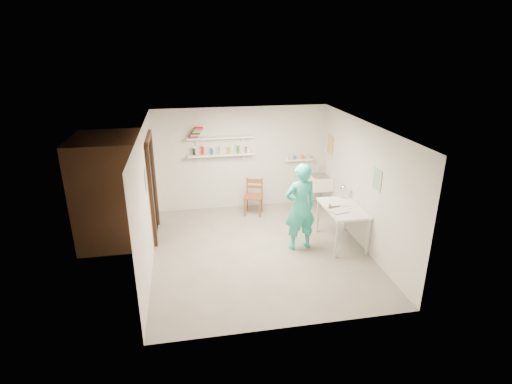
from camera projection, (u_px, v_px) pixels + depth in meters
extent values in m
cube|color=slate|center=(260.00, 250.00, 7.70)|extent=(4.00, 4.50, 0.02)
cube|color=silver|center=(260.00, 126.00, 6.84)|extent=(4.00, 4.50, 0.02)
cube|color=silver|center=(242.00, 158.00, 9.34)|extent=(4.00, 0.02, 2.40)
cube|color=silver|center=(293.00, 253.00, 5.19)|extent=(4.00, 0.02, 2.40)
cube|color=silver|center=(147.00, 199.00, 6.93)|extent=(0.02, 4.50, 2.40)
cube|color=silver|center=(363.00, 185.00, 7.61)|extent=(0.02, 4.50, 2.40)
cube|color=black|center=(152.00, 189.00, 7.97)|extent=(0.02, 0.90, 2.00)
cube|color=brown|center=(115.00, 189.00, 7.83)|extent=(1.40, 1.50, 2.10)
cube|color=brown|center=(148.00, 138.00, 7.60)|extent=(0.06, 1.05, 0.10)
cube|color=brown|center=(152.00, 198.00, 7.51)|extent=(0.06, 0.10, 2.00)
cube|color=brown|center=(155.00, 181.00, 8.43)|extent=(0.06, 0.10, 2.00)
cube|color=white|center=(221.00, 155.00, 9.09)|extent=(1.50, 0.22, 0.03)
cube|color=white|center=(220.00, 137.00, 8.94)|extent=(1.50, 0.22, 0.03)
cube|color=white|center=(298.00, 160.00, 9.52)|extent=(0.70, 0.14, 0.03)
cube|color=#334C7F|center=(146.00, 179.00, 6.85)|extent=(0.01, 0.28, 0.36)
cube|color=#995933|center=(330.00, 145.00, 9.13)|extent=(0.01, 0.34, 0.42)
cube|color=#3F724C|center=(377.00, 180.00, 6.99)|extent=(0.01, 0.30, 0.38)
cube|color=white|center=(320.00, 182.00, 9.30)|extent=(0.48, 0.60, 0.30)
imported|color=#25BAA2|center=(300.00, 207.00, 7.49)|extent=(0.68, 0.49, 1.71)
cylinder|color=beige|center=(299.00, 189.00, 7.59)|extent=(0.31, 0.08, 0.31)
cube|color=brown|center=(253.00, 197.00, 9.14)|extent=(0.51, 0.50, 0.87)
cube|color=white|center=(341.00, 225.00, 7.84)|extent=(0.69, 1.15, 0.77)
sphere|color=silver|center=(344.00, 188.00, 8.08)|extent=(0.14, 0.14, 0.14)
cylinder|color=black|center=(194.00, 152.00, 8.95)|extent=(0.06, 0.06, 0.17)
cylinder|color=red|center=(203.00, 151.00, 8.98)|extent=(0.06, 0.06, 0.17)
cylinder|color=blue|center=(212.00, 151.00, 9.02)|extent=(0.06, 0.06, 0.17)
cylinder|color=white|center=(221.00, 150.00, 9.05)|extent=(0.06, 0.06, 0.17)
cylinder|color=orange|center=(229.00, 150.00, 9.08)|extent=(0.06, 0.06, 0.17)
cylinder|color=#268C3F|center=(238.00, 150.00, 9.12)|extent=(0.06, 0.06, 0.17)
cylinder|color=#8C268C|center=(247.00, 149.00, 9.15)|extent=(0.06, 0.06, 0.17)
cube|color=red|center=(193.00, 137.00, 8.83)|extent=(0.18, 0.14, 0.03)
cube|color=#1933A5|center=(194.00, 136.00, 8.83)|extent=(0.18, 0.14, 0.03)
cube|color=orange|center=(195.00, 135.00, 8.82)|extent=(0.18, 0.14, 0.03)
cube|color=black|center=(196.00, 133.00, 8.81)|extent=(0.18, 0.14, 0.03)
cube|color=yellow|center=(196.00, 132.00, 8.81)|extent=(0.18, 0.14, 0.03)
cube|color=#338C4C|center=(197.00, 131.00, 8.80)|extent=(0.18, 0.14, 0.03)
cube|color=#8C3F8C|center=(198.00, 129.00, 8.79)|extent=(0.18, 0.14, 0.03)
cube|color=red|center=(199.00, 128.00, 8.79)|extent=(0.18, 0.14, 0.03)
cylinder|color=silver|center=(290.00, 158.00, 9.46)|extent=(0.07, 0.07, 0.09)
cylinder|color=#335999|center=(295.00, 157.00, 9.48)|extent=(0.07, 0.07, 0.09)
cylinder|color=orange|center=(301.00, 157.00, 9.51)|extent=(0.07, 0.07, 0.09)
cylinder|color=#999999|center=(307.00, 157.00, 9.53)|extent=(0.07, 0.07, 0.09)
cube|color=silver|center=(343.00, 207.00, 7.71)|extent=(0.30, 0.22, 0.00)
cube|color=#4C4742|center=(343.00, 207.00, 7.71)|extent=(0.30, 0.22, 0.00)
cube|color=beige|center=(343.00, 207.00, 7.70)|extent=(0.30, 0.22, 0.00)
cube|color=#383330|center=(343.00, 207.00, 7.70)|extent=(0.30, 0.22, 0.00)
cube|color=silver|center=(343.00, 206.00, 7.70)|extent=(0.30, 0.22, 0.00)
cube|color=silver|center=(343.00, 206.00, 7.70)|extent=(0.30, 0.22, 0.00)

